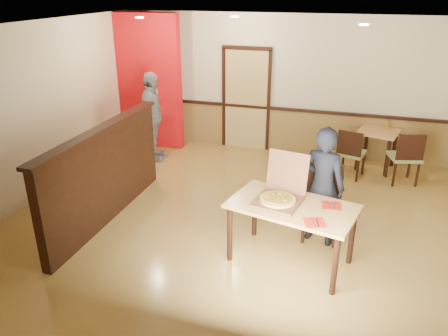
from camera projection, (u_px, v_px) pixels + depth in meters
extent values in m
plane|color=#A78441|center=(239.00, 230.00, 6.36)|extent=(7.00, 7.00, 0.00)
plane|color=black|center=(242.00, 30.00, 5.26)|extent=(7.00, 7.00, 0.00)
plane|color=beige|center=(285.00, 85.00, 8.89)|extent=(7.00, 0.00, 7.00)
plane|color=beige|center=(22.00, 118.00, 6.76)|extent=(0.00, 7.00, 7.00)
cube|color=olive|center=(282.00, 130.00, 9.23)|extent=(7.00, 0.04, 0.90)
cube|color=black|center=(283.00, 109.00, 9.03)|extent=(7.00, 0.06, 0.06)
cube|color=tan|center=(246.00, 100.00, 9.21)|extent=(0.90, 0.06, 2.10)
cube|color=black|center=(106.00, 176.00, 6.45)|extent=(0.14, 3.00, 1.40)
cube|color=black|center=(100.00, 129.00, 6.17)|extent=(0.20, 3.10, 0.05)
cube|color=red|center=(145.00, 82.00, 9.23)|extent=(1.60, 0.20, 2.78)
cylinder|color=#FFEBB2|center=(139.00, 18.00, 7.48)|extent=(0.14, 0.14, 0.02)
cylinder|color=#FFEBB2|center=(235.00, 17.00, 7.69)|extent=(0.14, 0.14, 0.02)
cylinder|color=#FFEBB2|center=(364.00, 25.00, 6.21)|extent=(0.14, 0.14, 0.02)
cube|color=tan|center=(292.00, 206.00, 5.36)|extent=(1.68, 1.19, 0.04)
cylinder|color=black|center=(230.00, 234.00, 5.55)|extent=(0.07, 0.07, 0.78)
cylinder|color=black|center=(255.00, 210.00, 6.11)|extent=(0.07, 0.07, 0.78)
cylinder|color=black|center=(335.00, 266.00, 4.92)|extent=(0.07, 0.07, 0.78)
cylinder|color=black|center=(352.00, 236.00, 5.48)|extent=(0.07, 0.07, 0.78)
cube|color=olive|center=(322.00, 205.00, 6.00)|extent=(0.52, 0.52, 0.07)
cube|color=black|center=(325.00, 180.00, 6.10)|extent=(0.49, 0.05, 0.49)
cylinder|color=black|center=(303.00, 229.00, 5.98)|extent=(0.05, 0.05, 0.45)
cylinder|color=black|center=(307.00, 214.00, 6.35)|extent=(0.05, 0.05, 0.45)
cylinder|color=black|center=(335.00, 233.00, 5.87)|extent=(0.05, 0.05, 0.45)
cylinder|color=black|center=(337.00, 218.00, 6.24)|extent=(0.05, 0.05, 0.45)
cube|color=olive|center=(352.00, 153.00, 7.99)|extent=(0.56, 0.56, 0.06)
cube|color=black|center=(350.00, 143.00, 7.72)|extent=(0.44, 0.15, 0.44)
cylinder|color=black|center=(363.00, 165.00, 8.14)|extent=(0.04, 0.04, 0.40)
cylinder|color=black|center=(357.00, 172.00, 7.85)|extent=(0.04, 0.04, 0.40)
cylinder|color=black|center=(343.00, 161.00, 8.33)|extent=(0.04, 0.04, 0.40)
cylinder|color=black|center=(337.00, 167.00, 8.03)|extent=(0.04, 0.04, 0.40)
cube|color=olive|center=(404.00, 157.00, 7.73)|extent=(0.59, 0.59, 0.06)
cube|color=black|center=(411.00, 147.00, 7.43)|extent=(0.46, 0.16, 0.46)
cylinder|color=black|center=(409.00, 167.00, 8.02)|extent=(0.05, 0.05, 0.42)
cylinder|color=black|center=(417.00, 176.00, 7.65)|extent=(0.05, 0.05, 0.42)
cylinder|color=black|center=(387.00, 167.00, 8.03)|extent=(0.05, 0.05, 0.42)
cylinder|color=black|center=(394.00, 175.00, 7.66)|extent=(0.05, 0.05, 0.42)
cube|color=tan|center=(379.00, 132.00, 8.24)|extent=(0.86, 0.86, 0.04)
cylinder|color=black|center=(358.00, 152.00, 8.31)|extent=(0.07, 0.07, 0.71)
cylinder|color=black|center=(366.00, 144.00, 8.73)|extent=(0.07, 0.07, 0.71)
cylinder|color=black|center=(387.00, 158.00, 8.04)|extent=(0.07, 0.07, 0.71)
cylinder|color=black|center=(394.00, 149.00, 8.47)|extent=(0.07, 0.07, 0.71)
imported|color=black|center=(322.00, 186.00, 5.81)|extent=(0.69, 0.55, 1.66)
imported|color=gray|center=(152.00, 117.00, 8.61)|extent=(0.57, 1.09, 1.77)
cube|color=brown|center=(278.00, 202.00, 5.38)|extent=(0.62, 0.62, 0.04)
cube|color=brown|center=(287.00, 172.00, 5.53)|extent=(0.54, 0.20, 0.53)
cylinder|color=#EDC956|center=(278.00, 199.00, 5.37)|extent=(0.55, 0.55, 0.03)
cube|color=red|center=(315.00, 223.00, 4.95)|extent=(0.29, 0.29, 0.01)
cylinder|color=white|center=(312.00, 222.00, 4.95)|extent=(0.07, 0.19, 0.01)
cube|color=white|center=(317.00, 223.00, 4.94)|extent=(0.09, 0.20, 0.00)
cube|color=red|center=(332.00, 206.00, 5.33)|extent=(0.26, 0.26, 0.01)
cylinder|color=white|center=(329.00, 205.00, 5.33)|extent=(0.03, 0.20, 0.01)
cube|color=white|center=(334.00, 206.00, 5.32)|extent=(0.04, 0.21, 0.00)
cylinder|color=#876218|center=(387.00, 126.00, 8.28)|extent=(0.06, 0.06, 0.16)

